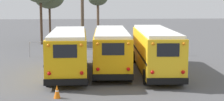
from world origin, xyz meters
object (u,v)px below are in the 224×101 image
(school_bus_1, at_px, (111,48))
(school_bus_2, at_px, (155,49))
(traffic_cone, at_px, (57,92))
(utility_pole, at_px, (82,5))
(school_bus_0, at_px, (69,51))

(school_bus_1, height_order, school_bus_2, school_bus_2)
(school_bus_1, xyz_separation_m, traffic_cone, (-3.44, -7.53, -1.29))
(school_bus_1, relative_size, traffic_cone, 14.63)
(utility_pole, bearing_deg, school_bus_1, -79.29)
(school_bus_1, bearing_deg, utility_pole, 100.71)
(school_bus_0, relative_size, school_bus_1, 0.90)
(school_bus_2, bearing_deg, utility_pole, 112.48)
(school_bus_0, height_order, school_bus_2, school_bus_2)
(school_bus_0, bearing_deg, school_bus_1, 25.08)
(school_bus_1, height_order, traffic_cone, school_bus_1)
(school_bus_0, relative_size, traffic_cone, 13.24)
(school_bus_0, distance_m, school_bus_2, 6.22)
(school_bus_1, distance_m, utility_pole, 12.38)
(school_bus_0, height_order, school_bus_1, school_bus_0)
(school_bus_2, bearing_deg, traffic_cone, -135.52)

